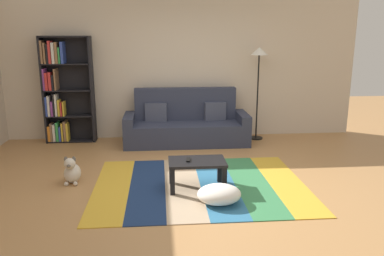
{
  "coord_description": "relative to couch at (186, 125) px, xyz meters",
  "views": [
    {
      "loc": [
        -0.43,
        -4.86,
        1.98
      ],
      "look_at": [
        0.02,
        0.52,
        0.65
      ],
      "focal_mm": 35.73,
      "sensor_mm": 36.0,
      "label": 1
    }
  ],
  "objects": [
    {
      "name": "couch",
      "position": [
        0.0,
        0.0,
        0.0
      ],
      "size": [
        2.26,
        0.8,
        1.0
      ],
      "color": "#2D3347",
      "rests_on": "ground_plane"
    },
    {
      "name": "pouf",
      "position": [
        0.2,
        -2.7,
        -0.21
      ],
      "size": [
        0.53,
        0.43,
        0.23
      ],
      "primitive_type": "ellipsoid",
      "color": "white",
      "rests_on": "rug"
    },
    {
      "name": "tv_remote",
      "position": [
        -0.13,
        -2.19,
        0.06
      ],
      "size": [
        0.06,
        0.15,
        0.02
      ],
      "primitive_type": "cube",
      "rotation": [
        0.0,
        0.0,
        -0.11
      ],
      "color": "black",
      "rests_on": "coffee_table"
    },
    {
      "name": "coffee_table",
      "position": [
        -0.01,
        -2.2,
        -0.02
      ],
      "size": [
        0.74,
        0.46,
        0.38
      ],
      "color": "black",
      "rests_on": "rug"
    },
    {
      "name": "standing_lamp",
      "position": [
        1.37,
        0.16,
        1.12
      ],
      "size": [
        0.32,
        0.32,
        1.74
      ],
      "color": "black",
      "rests_on": "ground_plane"
    },
    {
      "name": "rug",
      "position": [
        0.04,
        -2.1,
        -0.33
      ],
      "size": [
        2.81,
        2.15,
        0.01
      ],
      "color": "gold",
      "rests_on": "ground_plane"
    },
    {
      "name": "bookshelf",
      "position": [
        -2.27,
        0.28,
        0.62
      ],
      "size": [
        0.9,
        0.28,
        1.95
      ],
      "color": "black",
      "rests_on": "ground_plane"
    },
    {
      "name": "back_wall",
      "position": [
        -0.04,
        0.53,
        1.01
      ],
      "size": [
        6.8,
        0.1,
        2.7
      ],
      "primitive_type": "cube",
      "color": "beige",
      "rests_on": "ground_plane"
    },
    {
      "name": "ground_plane",
      "position": [
        -0.04,
        -2.02,
        -0.34
      ],
      "size": [
        14.0,
        14.0,
        0.0
      ],
      "primitive_type": "plane",
      "color": "#B27F4C"
    },
    {
      "name": "dog",
      "position": [
        -1.69,
        -1.86,
        -0.18
      ],
      "size": [
        0.22,
        0.35,
        0.4
      ],
      "color": "beige",
      "rests_on": "ground_plane"
    }
  ]
}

